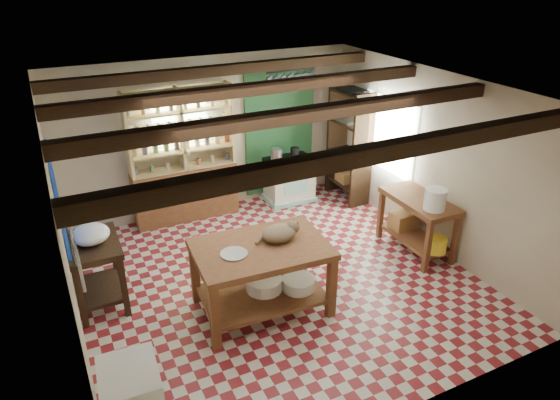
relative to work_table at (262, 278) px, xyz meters
name	(u,v)px	position (x,y,z in m)	size (l,w,h in m)	color
floor	(277,280)	(0.43, 0.45, -0.46)	(5.00, 5.00, 0.02)	maroon
ceiling	(276,90)	(0.43, 0.45, 2.15)	(5.00, 5.00, 0.02)	#4C4B51
wall_back	(211,136)	(0.43, 2.95, 0.85)	(5.00, 0.04, 2.60)	#C0B59A
wall_front	(406,307)	(0.43, -2.05, 0.85)	(5.00, 0.04, 2.60)	#C0B59A
wall_left	(63,238)	(-2.07, 0.45, 0.85)	(0.04, 5.00, 2.60)	#C0B59A
wall_right	(432,161)	(2.93, 0.45, 0.85)	(0.04, 5.00, 2.60)	#C0B59A
ceiling_beams	(276,101)	(0.43, 0.45, 2.03)	(5.00, 3.80, 0.15)	#301E10
blue_wall_patch	(62,218)	(-2.04, 1.35, 0.65)	(0.04, 1.40, 1.60)	blue
green_wall_patch	(279,129)	(1.68, 2.92, 0.80)	(1.30, 0.04, 2.30)	#205028
window_back	(180,116)	(-0.07, 2.93, 1.25)	(0.90, 0.02, 0.80)	beige
window_right	(389,135)	(2.91, 1.45, 0.95)	(0.02, 1.30, 1.20)	beige
utensil_rail	(72,253)	(-2.01, -0.75, 1.33)	(0.06, 0.90, 0.28)	black
pot_rack	(291,80)	(1.68, 2.50, 1.73)	(0.86, 0.12, 0.36)	black
shelving_unit	(183,156)	(-0.12, 2.76, 0.65)	(1.70, 0.34, 2.20)	tan
tall_rack	(349,145)	(2.71, 2.25, 0.55)	(0.40, 0.86, 2.00)	#301E10
work_table	(262,278)	(0.00, 0.00, 0.00)	(1.58, 1.05, 0.89)	brown
stove	(289,180)	(1.71, 2.60, -0.05)	(0.81, 0.55, 0.79)	#EDE7CE
prep_table	(98,273)	(-1.77, 0.98, 0.00)	(0.60, 0.88, 0.89)	#301E10
right_counter	(416,225)	(2.61, 0.25, -0.02)	(0.60, 1.19, 0.86)	brown
cat	(279,233)	(0.25, 0.03, 0.54)	(0.43, 0.32, 0.19)	#856D4D
steel_tray	(234,254)	(-0.35, -0.03, 0.46)	(0.32, 0.32, 0.02)	#9FA0A6
basin_large	(264,283)	(0.05, 0.05, -0.13)	(0.46, 0.46, 0.16)	white
basin_small	(299,283)	(0.44, -0.13, -0.14)	(0.41, 0.41, 0.14)	white
kettle_left	(276,155)	(1.46, 2.61, 0.46)	(0.20, 0.20, 0.23)	#9FA0A6
kettle_right	(295,153)	(1.81, 2.60, 0.44)	(0.15, 0.15, 0.19)	black
enamel_bowl	(91,234)	(-1.77, 0.98, 0.55)	(0.44, 0.44, 0.22)	white
white_bucket	(435,199)	(2.55, -0.09, 0.56)	(0.30, 0.30, 0.30)	white
wicker_basket	(403,220)	(2.61, 0.55, -0.09)	(0.36, 0.29, 0.25)	#9D703F
yellow_tub	(436,245)	(2.60, -0.20, -0.12)	(0.29, 0.29, 0.21)	yellow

